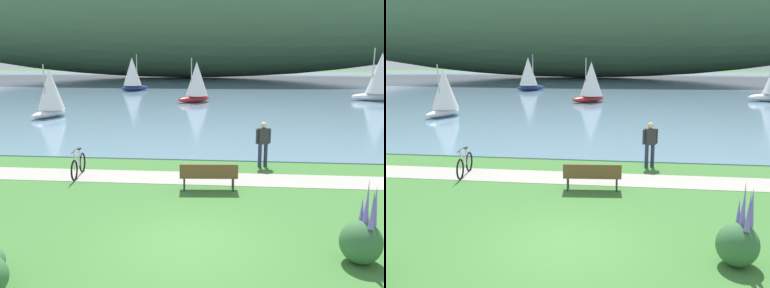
{
  "view_description": "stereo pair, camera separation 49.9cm",
  "coord_description": "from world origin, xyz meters",
  "views": [
    {
      "loc": [
        0.9,
        -8.82,
        4.22
      ],
      "look_at": [
        -0.47,
        6.0,
        1.0
      ],
      "focal_mm": 39.49,
      "sensor_mm": 36.0,
      "label": 1
    },
    {
      "loc": [
        1.4,
        -8.77,
        4.22
      ],
      "look_at": [
        -0.47,
        6.0,
        1.0
      ],
      "focal_mm": 39.49,
      "sensor_mm": 36.0,
      "label": 2
    }
  ],
  "objects": [
    {
      "name": "ground_plane",
      "position": [
        0.0,
        0.0,
        0.0
      ],
      "size": [
        200.0,
        200.0,
        0.0
      ],
      "primitive_type": "plane",
      "color": "#3D7533"
    },
    {
      "name": "bay_water",
      "position": [
        0.0,
        47.5,
        0.02
      ],
      "size": [
        180.0,
        80.0,
        0.04
      ],
      "primitive_type": "cube",
      "color": "#6B8EA8",
      "rests_on": "ground"
    },
    {
      "name": "shoreline_path",
      "position": [
        0.0,
        5.04,
        0.01
      ],
      "size": [
        60.0,
        1.5,
        0.01
      ],
      "primitive_type": "cube",
      "color": "#A39E93",
      "rests_on": "ground"
    },
    {
      "name": "park_bench_near_camera",
      "position": [
        0.25,
        3.78,
        0.52
      ],
      "size": [
        1.83,
        0.62,
        0.88
      ],
      "color": "brown",
      "rests_on": "ground"
    },
    {
      "name": "bicycle_leaning_near_bench",
      "position": [
        -4.34,
        4.91,
        0.4
      ],
      "size": [
        0.22,
        1.77,
        1.01
      ],
      "color": "black",
      "rests_on": "ground"
    },
    {
      "name": "person_at_shoreline",
      "position": [
        2.13,
        6.8,
        0.98
      ],
      "size": [
        0.57,
        0.35,
        1.71
      ],
      "color": "#282D47",
      "rests_on": "ground"
    },
    {
      "name": "echium_bush_mid_cluster",
      "position": [
        3.6,
        -0.57,
        0.51
      ],
      "size": [
        0.86,
        0.86,
        1.76
      ],
      "color": "#386B3D",
      "rests_on": "ground"
    },
    {
      "name": "sailboat_nearest_to_shore",
      "position": [
        13.93,
        30.03,
        2.21
      ],
      "size": [
        3.98,
        2.45,
        4.61
      ],
      "color": "white",
      "rests_on": "bay_water"
    },
    {
      "name": "sailboat_mid_bay",
      "position": [
        -2.09,
        27.54,
        1.82
      ],
      "size": [
        3.1,
        2.92,
        3.78
      ],
      "color": "#B22323",
      "rests_on": "bay_water"
    },
    {
      "name": "sailboat_toward_hillside",
      "position": [
        -10.14,
        38.16,
        1.94
      ],
      "size": [
        3.31,
        3.13,
        4.04
      ],
      "color": "navy",
      "rests_on": "bay_water"
    },
    {
      "name": "sailboat_far_off",
      "position": [
        -10.96,
        18.02,
        1.67
      ],
      "size": [
        2.24,
        3.05,
        3.46
      ],
      "color": "white",
      "rests_on": "bay_water"
    }
  ]
}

